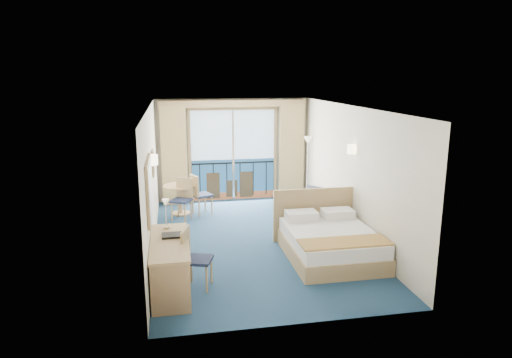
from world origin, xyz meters
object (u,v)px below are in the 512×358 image
at_px(table_chair_a, 199,192).
at_px(round_table, 180,192).
at_px(floor_lamp, 308,153).
at_px(bed, 330,241).
at_px(nightstand, 332,218).
at_px(desk, 170,275).
at_px(table_chair_b, 183,196).
at_px(desk_chair, 193,255).
at_px(armchair, 310,201).

bearing_deg(table_chair_a, round_table, 51.22).
bearing_deg(round_table, floor_lamp, 8.87).
xyz_separation_m(bed, nightstand, (0.59, 1.47, -0.05)).
relative_size(desk, table_chair_a, 1.74).
distance_m(bed, nightstand, 1.58).
relative_size(bed, table_chair_b, 2.10).
height_order(nightstand, desk_chair, desk_chair).
bearing_deg(desk, armchair, 49.43).
height_order(desk_chair, round_table, desk_chair).
xyz_separation_m(bed, table_chair_b, (-2.60, 2.82, 0.24)).
xyz_separation_m(bed, armchair, (0.44, 2.65, 0.02)).
bearing_deg(round_table, table_chair_a, -15.23).
bearing_deg(desk_chair, table_chair_a, 12.88).
height_order(floor_lamp, table_chair_a, floor_lamp).
height_order(desk_chair, table_chair_b, desk_chair).
distance_m(armchair, desk_chair, 4.55).
distance_m(desk, table_chair_b, 4.07).
xyz_separation_m(table_chair_a, table_chair_b, (-0.39, -0.26, -0.01)).
height_order(floor_lamp, table_chair_b, floor_lamp).
height_order(bed, table_chair_a, bed).
relative_size(desk, desk_chair, 1.76).
bearing_deg(round_table, table_chair_b, -83.23).
xyz_separation_m(nightstand, table_chair_a, (-2.80, 1.61, 0.30)).
height_order(nightstand, floor_lamp, floor_lamp).
xyz_separation_m(floor_lamp, table_chair_a, (-2.89, -0.64, -0.76)).
bearing_deg(floor_lamp, armchair, -102.89).
xyz_separation_m(nightstand, desk, (-3.48, -2.71, 0.19)).
height_order(bed, floor_lamp, floor_lamp).
bearing_deg(round_table, armchair, -10.10).
relative_size(desk, round_table, 2.13).
bearing_deg(armchair, desk_chair, 13.97).
relative_size(nightstand, floor_lamp, 0.29).
bearing_deg(table_chair_a, armchair, -122.80).
height_order(armchair, floor_lamp, floor_lamp).
height_order(table_chair_a, table_chair_b, table_chair_a).
xyz_separation_m(nightstand, armchair, (-0.15, 1.18, 0.07)).
bearing_deg(bed, table_chair_a, 125.66).
relative_size(nightstand, desk, 0.29).
distance_m(armchair, table_chair_a, 2.69).
xyz_separation_m(desk_chair, table_chair_a, (0.33, 3.86, 0.01)).
xyz_separation_m(armchair, table_chair_a, (-2.65, 0.43, 0.23)).
relative_size(nightstand, desk_chair, 0.52).
bearing_deg(armchair, desk, 14.37).
xyz_separation_m(floor_lamp, desk_chair, (-3.22, -4.50, -0.77)).
xyz_separation_m(round_table, table_chair_b, (0.05, -0.38, -0.00)).
xyz_separation_m(nightstand, table_chair_b, (-3.19, 1.35, 0.29)).
relative_size(bed, round_table, 2.54).
bearing_deg(desk, floor_lamp, 54.20).
bearing_deg(table_chair_b, round_table, 124.47).
distance_m(nightstand, floor_lamp, 2.49).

